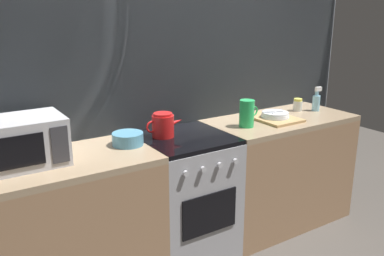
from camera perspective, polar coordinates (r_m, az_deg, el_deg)
ground_plane at (r=3.23m, az=-0.88°, el=-16.53°), size 8.00×8.00×0.00m
back_wall at (r=3.04m, az=-4.22°, el=5.80°), size 3.60×0.05×2.40m
counter_left at (r=2.70m, az=-17.81°, el=-13.38°), size 1.20×0.60×0.90m
stove_unit at (r=3.01m, az=-0.91°, el=-9.35°), size 0.60×0.63×0.90m
counter_right at (r=3.53m, az=11.64°, el=-5.70°), size 1.20×0.60×0.90m
microwave at (r=2.49m, az=-22.34°, el=-1.74°), size 0.46×0.35×0.27m
kettle at (r=2.82m, az=-3.98°, el=0.39°), size 0.28×0.15×0.17m
mixing_bowl at (r=2.69m, az=-8.78°, el=-1.48°), size 0.20×0.20×0.08m
pitcher at (r=3.08m, az=7.52°, el=2.00°), size 0.16×0.11×0.20m
dish_pile at (r=3.32m, az=11.15°, el=1.56°), size 0.30×0.40×0.07m
spice_jar at (r=3.64m, az=14.27°, el=3.10°), size 0.08×0.08×0.10m
spray_bottle at (r=3.68m, az=16.65°, el=3.50°), size 0.08×0.06×0.20m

